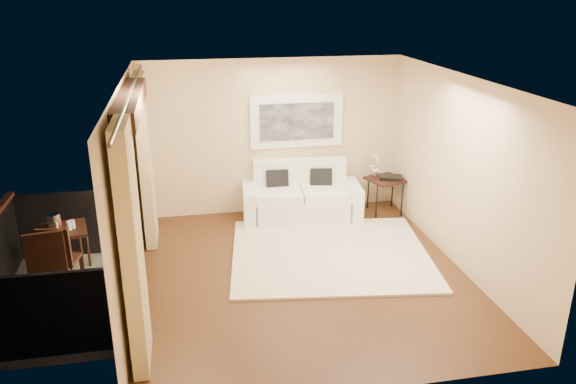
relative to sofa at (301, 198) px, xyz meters
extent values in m
plane|color=#4C2D16|center=(-0.42, -2.09, -0.34)|extent=(5.00, 5.00, 0.00)
plane|color=white|center=(-0.42, -2.09, 2.36)|extent=(5.00, 5.00, 0.00)
plane|color=beige|center=(-0.42, 0.41, 1.01)|extent=(4.50, 0.00, 4.50)
plane|color=beige|center=(-0.42, -4.59, 1.01)|extent=(4.50, 0.00, 4.50)
plane|color=beige|center=(1.83, -2.09, 1.01)|extent=(0.00, 5.00, 5.00)
plane|color=beige|center=(-2.67, -0.24, 1.01)|extent=(0.00, 2.70, 2.70)
plane|color=beige|center=(-2.67, -3.94, 1.01)|extent=(0.00, 2.70, 2.70)
plane|color=beige|center=(-2.67, -2.09, 2.21)|extent=(0.00, 2.40, 2.40)
cube|color=black|center=(-2.55, -2.09, 2.18)|extent=(0.28, 2.40, 0.22)
cube|color=#605B56|center=(-3.57, -2.09, -0.40)|extent=(1.80, 2.60, 0.12)
cube|color=black|center=(-3.57, -0.82, 0.16)|extent=(1.80, 0.06, 1.00)
cube|color=black|center=(-3.57, -3.36, 0.16)|extent=(1.80, 0.06, 1.00)
cube|color=#D8C085|center=(-2.53, -0.54, 0.98)|extent=(0.16, 0.75, 2.62)
cube|color=#D8C085|center=(-2.53, -3.64, 0.98)|extent=(0.16, 0.75, 2.62)
cylinder|color=#4C473F|center=(-2.53, -2.09, 2.29)|extent=(0.04, 4.80, 0.04)
cube|color=white|center=(-0.01, 0.38, 1.28)|extent=(1.62, 0.05, 0.92)
cube|color=black|center=(-0.01, 0.34, 1.28)|extent=(1.30, 0.02, 0.64)
cube|color=beige|center=(0.11, -1.58, -0.32)|extent=(3.23, 2.91, 0.04)
cube|color=white|center=(-0.01, -0.07, -0.14)|extent=(1.70, 1.01, 0.40)
cube|color=white|center=(0.02, 0.26, 0.23)|extent=(1.64, 0.36, 0.79)
cube|color=white|center=(-0.90, 0.01, -0.05)|extent=(0.31, 0.88, 0.60)
cube|color=white|center=(0.88, -0.15, -0.05)|extent=(0.31, 0.88, 0.60)
cube|color=white|center=(-0.40, -0.06, 0.13)|extent=(0.84, 0.84, 0.13)
cube|color=white|center=(0.38, -0.14, 0.13)|extent=(0.84, 0.84, 0.13)
cube|color=black|center=(-0.39, 0.16, 0.29)|extent=(0.38, 0.18, 0.39)
cube|color=black|center=(0.37, 0.09, 0.29)|extent=(0.41, 0.25, 0.39)
cube|color=black|center=(1.51, -0.09, 0.27)|extent=(0.73, 0.73, 0.04)
cylinder|color=black|center=(1.27, -0.32, -0.05)|extent=(0.03, 0.03, 0.59)
cylinder|color=black|center=(1.74, -0.32, -0.05)|extent=(0.03, 0.03, 0.59)
cylinder|color=black|center=(1.27, 0.14, -0.05)|extent=(0.03, 0.03, 0.59)
cylinder|color=black|center=(1.74, 0.14, -0.05)|extent=(0.03, 0.03, 0.59)
cube|color=black|center=(1.59, -0.11, 0.31)|extent=(0.45, 0.39, 0.05)
imported|color=white|center=(1.36, 0.08, 0.52)|extent=(0.28, 0.28, 0.45)
cube|color=black|center=(-3.64, -1.51, 0.35)|extent=(0.72, 0.72, 0.05)
cylinder|color=black|center=(-3.89, -1.75, -0.01)|extent=(0.04, 0.04, 0.66)
cylinder|color=black|center=(-3.40, -1.75, -0.01)|extent=(0.04, 0.04, 0.66)
cylinder|color=black|center=(-3.89, -1.26, -0.01)|extent=(0.04, 0.04, 0.66)
cylinder|color=black|center=(-3.40, -1.26, -0.01)|extent=(0.04, 0.04, 0.66)
cube|color=black|center=(-3.62, -1.89, 0.10)|extent=(0.48, 0.48, 0.05)
cube|color=black|center=(-3.65, -2.07, 0.35)|extent=(0.42, 0.12, 0.54)
cylinder|color=black|center=(-3.43, -1.75, -0.13)|extent=(0.03, 0.03, 0.42)
cylinder|color=black|center=(-3.76, -1.70, -0.13)|extent=(0.03, 0.03, 0.42)
cylinder|color=black|center=(-3.48, -2.08, -0.13)|extent=(0.03, 0.03, 0.42)
cylinder|color=black|center=(-3.81, -2.03, -0.13)|extent=(0.03, 0.03, 0.42)
cube|color=black|center=(-3.65, -2.61, 0.14)|extent=(0.51, 0.51, 0.05)
cube|color=black|center=(-3.68, -2.40, 0.42)|extent=(0.46, 0.12, 0.60)
cylinder|color=black|center=(-3.81, -2.82, -0.11)|extent=(0.03, 0.03, 0.47)
cylinder|color=black|center=(-3.44, -2.76, -0.11)|extent=(0.03, 0.03, 0.47)
cylinder|color=black|center=(-3.86, -2.45, -0.11)|extent=(0.03, 0.03, 0.47)
cylinder|color=black|center=(-3.49, -2.40, -0.11)|extent=(0.03, 0.03, 0.47)
cylinder|color=silver|center=(-3.75, -1.44, 0.47)|extent=(0.18, 0.18, 0.20)
cylinder|color=red|center=(-3.56, -1.41, 0.41)|extent=(0.06, 0.06, 0.07)
cylinder|color=silver|center=(-3.67, -1.70, 0.46)|extent=(0.04, 0.04, 0.18)
cylinder|color=white|center=(-3.55, -1.57, 0.43)|extent=(0.06, 0.06, 0.12)
cylinder|color=silver|center=(-3.50, -1.52, 0.43)|extent=(0.06, 0.06, 0.12)
camera|label=1|loc=(-1.96, -8.93, 3.46)|focal=35.00mm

